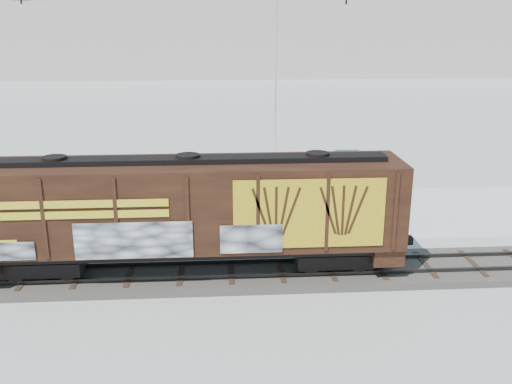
{
  "coord_description": "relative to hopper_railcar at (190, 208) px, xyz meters",
  "views": [
    {
      "loc": [
        -2.41,
        -20.98,
        10.01
      ],
      "look_at": [
        -0.79,
        3.0,
        2.63
      ],
      "focal_mm": 40.0,
      "sensor_mm": 36.0,
      "label": 1
    }
  ],
  "objects": [
    {
      "name": "ground",
      "position": [
        3.56,
        0.01,
        -2.95
      ],
      "size": [
        500.0,
        500.0,
        0.0
      ],
      "primitive_type": "plane",
      "color": "white",
      "rests_on": "ground"
    },
    {
      "name": "rail_track",
      "position": [
        3.56,
        0.01,
        -2.8
      ],
      "size": [
        50.0,
        3.4,
        0.43
      ],
      "color": "#59544C",
      "rests_on": "ground"
    },
    {
      "name": "parking_strip",
      "position": [
        3.56,
        7.51,
        -2.93
      ],
      "size": [
        40.0,
        8.0,
        0.03
      ],
      "primitive_type": "cube",
      "color": "white",
      "rests_on": "ground"
    },
    {
      "name": "hillside",
      "position": [
        3.51,
        139.8,
        11.43
      ],
      "size": [
        360.0,
        110.0,
        93.0
      ],
      "color": "white",
      "rests_on": "ground"
    },
    {
      "name": "hopper_railcar",
      "position": [
        0.0,
        0.0,
        0.0
      ],
      "size": [
        16.41,
        3.06,
        4.55
      ],
      "color": "black",
      "rests_on": "rail_track"
    },
    {
      "name": "flagpole",
      "position": [
        4.99,
        15.68,
        1.93
      ],
      "size": [
        2.3,
        0.9,
        12.92
      ],
      "color": "silver",
      "rests_on": "ground"
    },
    {
      "name": "car_silver",
      "position": [
        -2.94,
        5.98,
        -2.07
      ],
      "size": [
        5.31,
        2.97,
        1.71
      ],
      "primitive_type": "imported",
      "rotation": [
        0.0,
        0.0,
        1.37
      ],
      "color": "#B6B8BE",
      "rests_on": "parking_strip"
    },
    {
      "name": "car_white",
      "position": [
        4.32,
        8.4,
        -2.15
      ],
      "size": [
        4.9,
        2.58,
        1.54
      ],
      "primitive_type": "imported",
      "rotation": [
        0.0,
        0.0,
        1.79
      ],
      "color": "silver",
      "rests_on": "parking_strip"
    },
    {
      "name": "car_dark",
      "position": [
        5.61,
        5.57,
        -2.24
      ],
      "size": [
        5.05,
        3.4,
        1.36
      ],
      "primitive_type": "imported",
      "rotation": [
        0.0,
        0.0,
        1.22
      ],
      "color": "black",
      "rests_on": "parking_strip"
    }
  ]
}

